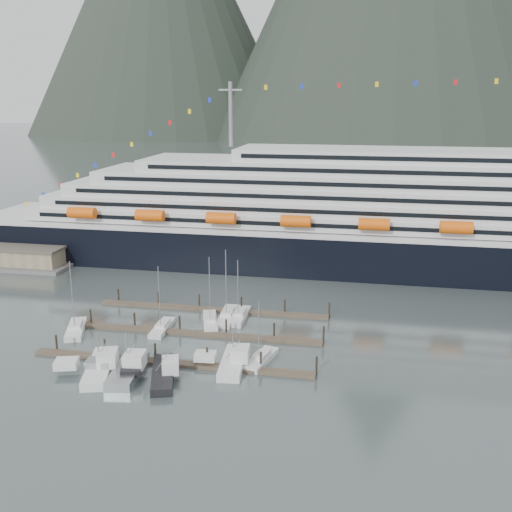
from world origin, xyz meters
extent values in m
plane|color=#4C5A59|center=(0.00, 0.00, 0.00)|extent=(1600.00, 1600.00, 0.00)
cone|color=black|center=(-220.00, 600.00, 145.00)|extent=(340.00, 340.00, 340.00)
cube|color=black|center=(25.00, 55.00, 4.00)|extent=(210.00, 28.00, 12.00)
cube|color=silver|center=(25.00, 55.00, 10.50)|extent=(205.80, 27.44, 1.50)
cube|color=silver|center=(30.00, 55.00, 13.10)|extent=(185.00, 26.00, 3.20)
cube|color=black|center=(30.00, 41.95, 13.26)|extent=(175.75, 0.20, 1.00)
cube|color=silver|center=(32.00, 55.00, 16.30)|extent=(180.00, 25.00, 3.20)
cube|color=black|center=(32.00, 42.45, 16.46)|extent=(171.00, 0.20, 1.00)
cube|color=silver|center=(34.00, 55.00, 19.50)|extent=(172.00, 24.00, 3.20)
cube|color=black|center=(34.00, 42.95, 19.66)|extent=(163.40, 0.20, 1.00)
cube|color=silver|center=(36.00, 55.00, 22.70)|extent=(160.00, 23.00, 3.20)
cube|color=black|center=(36.00, 43.45, 22.86)|extent=(152.00, 0.20, 1.00)
cube|color=silver|center=(38.00, 55.00, 25.80)|extent=(140.00, 22.00, 3.00)
cube|color=black|center=(38.00, 43.95, 25.95)|extent=(133.00, 0.20, 1.00)
cube|color=silver|center=(40.00, 55.00, 28.80)|extent=(95.00, 20.00, 3.00)
cube|color=black|center=(40.00, 44.95, 28.95)|extent=(90.25, 0.20, 1.00)
cylinder|color=gray|center=(-10.00, 55.00, 38.30)|extent=(1.00, 1.00, 16.00)
cylinder|color=#FB5F0D|center=(-45.00, 40.00, 14.50)|extent=(7.00, 2.80, 2.80)
cylinder|color=#FB5F0D|center=(-27.00, 40.00, 14.50)|extent=(7.00, 2.80, 2.80)
cylinder|color=#FB5F0D|center=(-9.00, 40.00, 14.50)|extent=(7.00, 2.80, 2.80)
cylinder|color=#FB5F0D|center=(9.00, 40.00, 14.50)|extent=(7.00, 2.80, 2.80)
cylinder|color=#FB5F0D|center=(27.00, 40.00, 14.50)|extent=(7.00, 2.80, 2.80)
cylinder|color=#FB5F0D|center=(45.00, 40.00, 14.50)|extent=(7.00, 2.80, 2.80)
cube|color=#4B3B30|center=(-5.00, -10.00, 0.25)|extent=(48.00, 2.00, 0.50)
cylinder|color=black|center=(-26.00, -8.90, 1.40)|extent=(0.36, 0.36, 3.20)
cylinder|color=black|center=(-17.00, -8.90, 1.40)|extent=(0.36, 0.36, 3.20)
cylinder|color=black|center=(-8.00, -8.90, 1.40)|extent=(0.36, 0.36, 3.20)
cylinder|color=black|center=(1.00, -8.90, 1.40)|extent=(0.36, 0.36, 3.20)
cylinder|color=black|center=(10.00, -8.90, 1.40)|extent=(0.36, 0.36, 3.20)
cylinder|color=black|center=(19.00, -8.90, 1.40)|extent=(0.36, 0.36, 3.20)
cube|color=#4B3B30|center=(-5.00, 3.00, 0.25)|extent=(48.00, 2.00, 0.50)
cylinder|color=black|center=(-26.00, 4.10, 1.40)|extent=(0.36, 0.36, 3.20)
cylinder|color=black|center=(-17.00, 4.10, 1.40)|extent=(0.36, 0.36, 3.20)
cylinder|color=black|center=(-8.00, 4.10, 1.40)|extent=(0.36, 0.36, 3.20)
cylinder|color=black|center=(1.00, 4.10, 1.40)|extent=(0.36, 0.36, 3.20)
cylinder|color=black|center=(10.00, 4.10, 1.40)|extent=(0.36, 0.36, 3.20)
cylinder|color=black|center=(19.00, 4.10, 1.40)|extent=(0.36, 0.36, 3.20)
cube|color=#4B3B30|center=(-5.00, 16.00, 0.25)|extent=(48.00, 2.00, 0.50)
cylinder|color=black|center=(-26.00, 17.10, 1.40)|extent=(0.36, 0.36, 3.20)
cylinder|color=black|center=(-17.00, 17.10, 1.40)|extent=(0.36, 0.36, 3.20)
cylinder|color=black|center=(-8.00, 17.10, 1.40)|extent=(0.36, 0.36, 3.20)
cylinder|color=black|center=(1.00, 17.10, 1.40)|extent=(0.36, 0.36, 3.20)
cylinder|color=black|center=(10.00, 17.10, 1.40)|extent=(0.36, 0.36, 3.20)
cylinder|color=black|center=(19.00, 17.10, 1.40)|extent=(0.36, 0.36, 3.20)
cube|color=silver|center=(-27.00, -0.13, 0.25)|extent=(6.43, 10.73, 1.61)
cube|color=silver|center=(-27.00, -0.13, 1.32)|extent=(3.42, 4.20, 0.92)
cylinder|color=gray|center=(-26.64, -1.10, 7.53)|extent=(0.18, 0.18, 12.99)
cube|color=silver|center=(-11.44, 3.92, 0.25)|extent=(2.86, 9.58, 1.33)
cube|color=silver|center=(-11.44, 3.92, 1.09)|extent=(2.03, 3.40, 0.76)
cylinder|color=gray|center=(-11.40, 2.97, 6.83)|extent=(0.15, 0.15, 11.95)
cube|color=silver|center=(1.53, 12.64, 0.25)|extent=(2.87, 10.21, 1.50)
cube|color=silver|center=(1.53, 12.64, 1.23)|extent=(2.17, 3.58, 0.86)
cylinder|color=gray|center=(1.54, 11.62, 6.65)|extent=(0.17, 0.17, 11.36)
cube|color=silver|center=(-3.38, 8.79, 0.25)|extent=(5.68, 11.11, 1.38)
cube|color=silver|center=(-3.38, 8.79, 1.13)|extent=(3.01, 4.21, 0.79)
cylinder|color=gray|center=(-3.06, 7.76, 7.33)|extent=(0.16, 0.16, 12.90)
cube|color=silver|center=(-0.77, 12.25, 0.25)|extent=(3.51, 11.51, 1.51)
cube|color=silver|center=(-0.77, 12.25, 1.24)|extent=(2.40, 4.10, 0.86)
cylinder|color=gray|center=(-0.70, 11.11, 7.70)|extent=(0.17, 0.17, 13.44)
cube|color=silver|center=(9.56, -6.28, 0.25)|extent=(4.67, 9.63, 1.44)
cube|color=silver|center=(9.56, -6.28, 1.18)|extent=(2.73, 3.62, 0.82)
cylinder|color=gray|center=(9.35, -7.19, 5.98)|extent=(0.16, 0.16, 10.11)
cube|color=silver|center=(-15.11, -15.00, 0.35)|extent=(7.35, 14.14, 2.10)
cube|color=silver|center=(-20.10, -16.41, 1.68)|extent=(4.25, 3.86, 1.26)
cube|color=silver|center=(-13.80, -14.63, 2.41)|extent=(3.94, 4.73, 2.31)
cube|color=black|center=(-13.80, -14.63, 3.25)|extent=(3.66, 4.41, 0.52)
cylinder|color=gray|center=(-15.11, -15.00, 4.19)|extent=(0.17, 0.17, 5.24)
cube|color=gray|center=(-10.36, -15.00, 0.35)|extent=(5.50, 12.65, 2.23)
cube|color=gray|center=(-14.97, -15.58, 1.78)|extent=(4.09, 3.14, 1.34)
cube|color=silver|center=(-9.14, -14.85, 2.56)|extent=(3.55, 4.03, 2.45)
cube|color=black|center=(-9.14, -14.85, 3.45)|extent=(3.30, 3.76, 0.56)
cylinder|color=gray|center=(-10.36, -15.00, 4.45)|extent=(0.18, 0.18, 5.57)
cube|color=black|center=(-4.53, -15.00, 0.35)|extent=(7.04, 13.17, 1.83)
cube|color=black|center=(-9.15, -16.49, 1.46)|extent=(3.82, 3.63, 1.10)
cube|color=silver|center=(-3.31, -14.61, 2.10)|extent=(3.61, 4.43, 2.01)
cube|color=black|center=(-3.31, -14.61, 2.83)|extent=(3.36, 4.13, 0.46)
cylinder|color=gray|center=(-4.53, -15.00, 3.65)|extent=(0.15, 0.15, 4.56)
cube|color=silver|center=(5.35, -8.82, 0.35)|extent=(4.77, 12.37, 2.01)
cube|color=silver|center=(0.79, -9.26, 1.61)|extent=(3.66, 2.97, 1.21)
cube|color=silver|center=(6.56, -8.70, 2.31)|extent=(3.15, 3.88, 2.21)
cube|color=black|center=(6.56, -8.70, 3.12)|extent=(2.93, 3.62, 0.50)
cylinder|color=gray|center=(5.35, -8.82, 4.02)|extent=(0.16, 0.16, 5.03)
camera|label=1|loc=(26.51, -96.31, 42.89)|focal=42.00mm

